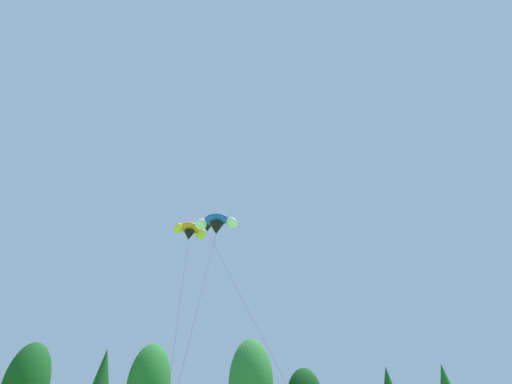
{
  "coord_description": "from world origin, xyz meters",
  "views": [
    {
      "loc": [
        -1.61,
        2.57,
        2.23
      ],
      "look_at": [
        -0.22,
        21.66,
        14.17
      ],
      "focal_mm": 28.21,
      "sensor_mm": 36.0,
      "label": 1
    }
  ],
  "objects": [
    {
      "name": "parafoil_kite_high_blue_white",
      "position": [
        -2.81,
        34.75,
        18.84
      ],
      "size": [
        4.09,
        14.77,
        18.2
      ],
      "color": "blue"
    },
    {
      "name": "parafoil_kite_far_orange",
      "position": [
        -5.36,
        36.89,
        19.05
      ],
      "size": [
        3.29,
        17.16,
        18.34
      ],
      "color": "orange"
    },
    {
      "name": "parafoil_kite_mid_white",
      "position": [
        -4.09,
        43.5,
        23.13
      ],
      "size": [
        8.46,
        21.58,
        22.3
      ],
      "color": "white"
    }
  ]
}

